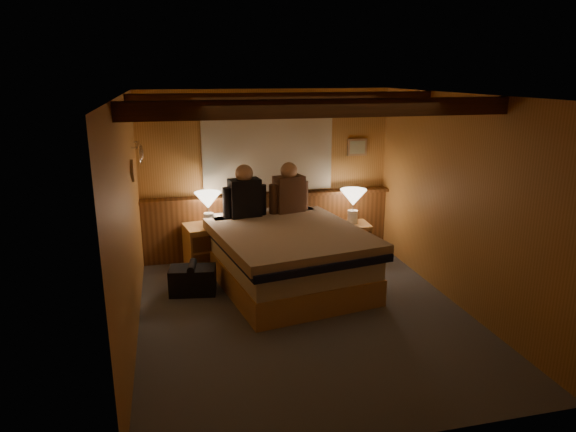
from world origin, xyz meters
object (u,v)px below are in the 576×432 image
object	(u,v)px
person_left	(245,195)
person_right	(289,192)
bed	(287,256)
lamp_right	(353,200)
lamp_left	(208,202)
duffel_bag	(193,280)
nightstand_right	(352,241)
nightstand_left	(207,246)

from	to	relation	value
person_left	person_right	world-z (taller)	person_left
bed	person_left	size ratio (longest dim) A/B	3.32
lamp_right	person_left	bearing A→B (deg)	-177.42
lamp_left	duffel_bag	distance (m)	1.14
bed	person_left	xyz separation A→B (m)	(-0.42, 0.68, 0.65)
bed	nightstand_right	size ratio (longest dim) A/B	4.66
person_right	lamp_right	bearing A→B (deg)	-15.89
lamp_right	duffel_bag	size ratio (longest dim) A/B	0.83
nightstand_right	nightstand_left	bearing A→B (deg)	178.91
bed	person_right	bearing A→B (deg)	64.67
nightstand_right	person_left	world-z (taller)	person_left
nightstand_left	lamp_right	distance (m)	2.16
bed	nightstand_left	xyz separation A→B (m)	(-0.94, 0.83, -0.08)
lamp_right	person_left	xyz separation A→B (m)	(-1.57, -0.07, 0.17)
nightstand_right	person_left	size ratio (longest dim) A/B	0.71
nightstand_left	person_left	xyz separation A→B (m)	(0.52, -0.15, 0.73)
bed	lamp_right	xyz separation A→B (m)	(1.15, 0.75, 0.48)
person_right	duffel_bag	bearing A→B (deg)	-164.78
nightstand_left	lamp_right	xyz separation A→B (m)	(2.09, -0.08, 0.56)
nightstand_left	duffel_bag	world-z (taller)	nightstand_left
lamp_left	duffel_bag	world-z (taller)	lamp_left
lamp_left	nightstand_left	bearing A→B (deg)	140.92
nightstand_right	person_right	xyz separation A→B (m)	(-0.92, 0.07, 0.77)
person_left	bed	bearing A→B (deg)	-67.31
bed	lamp_right	distance (m)	1.45
nightstand_left	bed	bearing A→B (deg)	-52.33
bed	lamp_left	world-z (taller)	lamp_left
lamp_left	person_right	distance (m)	1.12
lamp_left	person_right	size ratio (longest dim) A/B	0.64
lamp_right	person_right	size ratio (longest dim) A/B	0.68
nightstand_left	duffel_bag	size ratio (longest dim) A/B	1.07
person_left	duffel_bag	distance (m)	1.34
bed	nightstand_left	bearing A→B (deg)	128.46
nightstand_right	lamp_right	bearing A→B (deg)	75.86
lamp_right	person_left	size ratio (longest dim) A/B	0.67
nightstand_right	person_right	bearing A→B (deg)	177.98
nightstand_right	person_left	distance (m)	1.74
lamp_right	bed	bearing A→B (deg)	-146.80
nightstand_left	nightstand_right	world-z (taller)	nightstand_left
duffel_bag	nightstand_left	bearing A→B (deg)	82.48
bed	lamp_right	bearing A→B (deg)	23.20
bed	duffel_bag	xyz separation A→B (m)	(-1.18, 0.00, -0.21)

